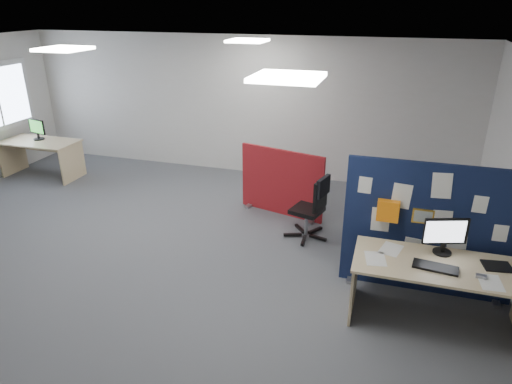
% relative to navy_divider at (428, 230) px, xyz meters
% --- Properties ---
extents(floor, '(9.00, 9.00, 0.00)m').
position_rel_navy_divider_xyz_m(floor, '(-3.46, -0.14, -0.82)').
color(floor, '#4E5055').
rests_on(floor, ground).
extents(ceiling, '(9.00, 7.00, 0.02)m').
position_rel_navy_divider_xyz_m(ceiling, '(-3.46, -0.14, 1.88)').
color(ceiling, white).
rests_on(ceiling, wall_back).
extents(wall_back, '(9.00, 0.02, 2.70)m').
position_rel_navy_divider_xyz_m(wall_back, '(-3.46, 3.36, 0.53)').
color(wall_back, silver).
rests_on(wall_back, floor).
extents(ceiling_lights, '(4.10, 4.10, 0.04)m').
position_rel_navy_divider_xyz_m(ceiling_lights, '(-3.13, 0.53, 1.85)').
color(ceiling_lights, white).
rests_on(ceiling_lights, ceiling).
extents(navy_divider, '(1.99, 0.30, 1.64)m').
position_rel_navy_divider_xyz_m(navy_divider, '(0.00, 0.00, 0.00)').
color(navy_divider, '#0D1433').
rests_on(navy_divider, floor).
extents(main_desk, '(1.79, 0.80, 0.73)m').
position_rel_navy_divider_xyz_m(main_desk, '(0.12, -0.55, -0.26)').
color(main_desk, beige).
rests_on(main_desk, floor).
extents(monitor_main, '(0.47, 0.20, 0.42)m').
position_rel_navy_divider_xyz_m(monitor_main, '(0.14, -0.34, 0.14)').
color(monitor_main, black).
rests_on(monitor_main, main_desk).
extents(keyboard, '(0.47, 0.24, 0.02)m').
position_rel_navy_divider_xyz_m(keyboard, '(0.05, -0.69, -0.08)').
color(keyboard, black).
rests_on(keyboard, main_desk).
extents(mouse, '(0.11, 0.07, 0.03)m').
position_rel_navy_divider_xyz_m(mouse, '(0.48, -0.74, -0.08)').
color(mouse, '#97979C').
rests_on(mouse, main_desk).
extents(paper_tray, '(0.31, 0.26, 0.01)m').
position_rel_navy_divider_xyz_m(paper_tray, '(0.67, -0.48, -0.08)').
color(paper_tray, black).
rests_on(paper_tray, main_desk).
extents(red_divider, '(1.44, 0.42, 1.11)m').
position_rel_navy_divider_xyz_m(red_divider, '(-2.16, 1.60, -0.28)').
color(red_divider, maroon).
rests_on(red_divider, floor).
extents(second_desk, '(1.50, 0.75, 0.73)m').
position_rel_navy_divider_xyz_m(second_desk, '(-7.14, 1.95, -0.28)').
color(second_desk, beige).
rests_on(second_desk, floor).
extents(monitor_second, '(0.44, 0.20, 0.41)m').
position_rel_navy_divider_xyz_m(monitor_second, '(-7.22, 2.00, 0.13)').
color(monitor_second, black).
rests_on(monitor_second, second_desk).
extents(office_chair, '(0.65, 0.63, 0.98)m').
position_rel_navy_divider_xyz_m(office_chair, '(-1.50, 0.90, -0.26)').
color(office_chair, black).
rests_on(office_chair, floor).
extents(desk_papers, '(1.36, 0.72, 0.00)m').
position_rel_navy_divider_xyz_m(desk_papers, '(-0.13, -0.64, -0.09)').
color(desk_papers, white).
rests_on(desk_papers, main_desk).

